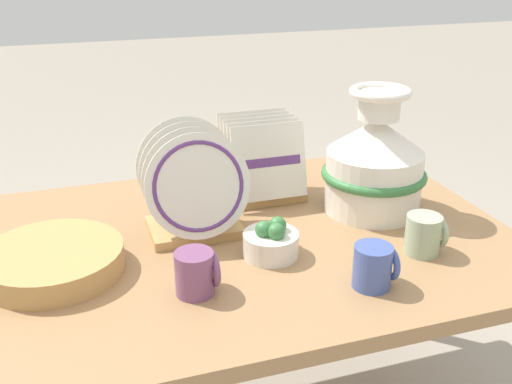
# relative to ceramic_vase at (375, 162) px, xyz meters

# --- Properties ---
(display_table) EXTENTS (1.20, 0.88, 0.63)m
(display_table) POSITION_rel_ceramic_vase_xyz_m (-0.33, -0.04, -0.20)
(display_table) COLOR #9E754C
(display_table) RESTS_ON ground_plane
(ceramic_vase) EXTENTS (0.27, 0.27, 0.32)m
(ceramic_vase) POSITION_rel_ceramic_vase_xyz_m (0.00, 0.00, 0.00)
(ceramic_vase) COLOR white
(ceramic_vase) RESTS_ON display_table
(dish_rack_round_plates) EXTENTS (0.24, 0.20, 0.26)m
(dish_rack_round_plates) POSITION_rel_ceramic_vase_xyz_m (-0.46, 0.01, -0.02)
(dish_rack_round_plates) COLOR tan
(dish_rack_round_plates) RESTS_ON display_table
(dish_rack_square_plates) EXTENTS (0.21, 0.19, 0.22)m
(dish_rack_square_plates) POSITION_rel_ceramic_vase_xyz_m (-0.24, 0.17, -0.05)
(dish_rack_square_plates) COLOR tan
(dish_rack_square_plates) RESTS_ON display_table
(wicker_charger_stack) EXTENTS (0.29, 0.29, 0.05)m
(wicker_charger_stack) POSITION_rel_ceramic_vase_xyz_m (-0.79, -0.07, -0.10)
(wicker_charger_stack) COLOR tan
(wicker_charger_stack) RESTS_ON display_table
(mug_sage_glaze) EXTENTS (0.09, 0.08, 0.09)m
(mug_sage_glaze) POSITION_rel_ceramic_vase_xyz_m (0.00, -0.24, -0.09)
(mug_sage_glaze) COLOR #9EB28E
(mug_sage_glaze) RESTS_ON display_table
(mug_plum_glaze) EXTENTS (0.09, 0.08, 0.09)m
(mug_plum_glaze) POSITION_rel_ceramic_vase_xyz_m (-0.52, -0.25, -0.09)
(mug_plum_glaze) COLOR #7A4770
(mug_plum_glaze) RESTS_ON display_table
(mug_cobalt_glaze) EXTENTS (0.09, 0.08, 0.09)m
(mug_cobalt_glaze) POSITION_rel_ceramic_vase_xyz_m (-0.17, -0.33, -0.09)
(mug_cobalt_glaze) COLOR #42569E
(mug_cobalt_glaze) RESTS_ON display_table
(fruit_bowl) EXTENTS (0.12, 0.12, 0.09)m
(fruit_bowl) POSITION_rel_ceramic_vase_xyz_m (-0.33, -0.15, -0.10)
(fruit_bowl) COLOR silver
(fruit_bowl) RESTS_ON display_table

